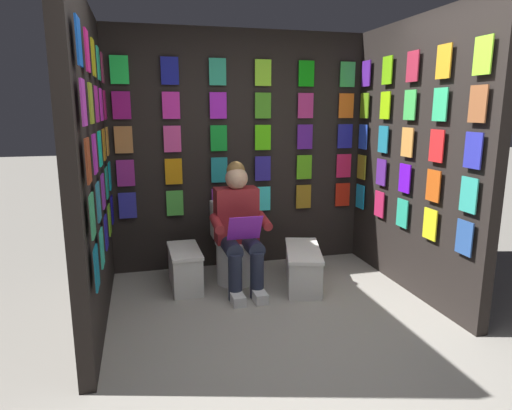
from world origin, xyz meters
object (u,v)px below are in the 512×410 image
person_reading (239,227)px  toilet (234,248)px  comic_longbox_far (303,267)px  comic_longbox_near (185,268)px

person_reading → toilet: bearing=-90.1°
toilet → person_reading: bearing=89.9°
person_reading → comic_longbox_far: bearing=170.0°
person_reading → comic_longbox_near: bearing=-16.1°
comic_longbox_near → comic_longbox_far: (-1.10, 0.23, -0.01)m
person_reading → comic_longbox_far: (-0.60, 0.10, -0.42)m
person_reading → comic_longbox_far: size_ratio=1.45×
toilet → person_reading: 0.35m
toilet → comic_longbox_near: bearing=9.6°
comic_longbox_near → comic_longbox_far: size_ratio=0.73×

